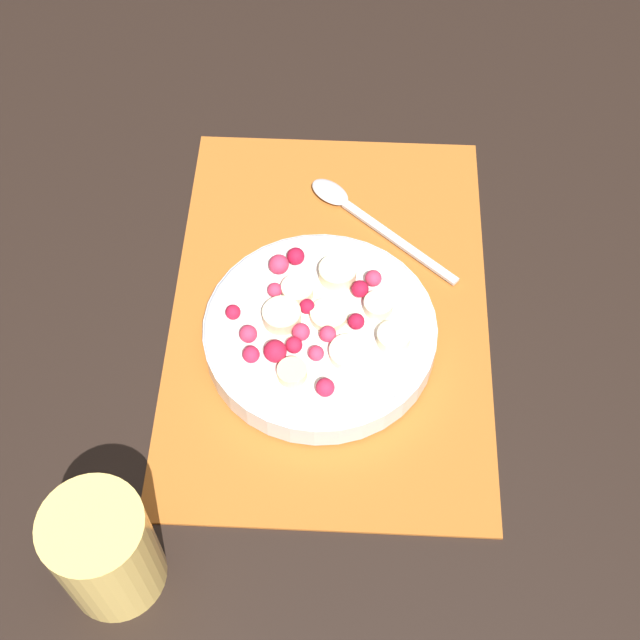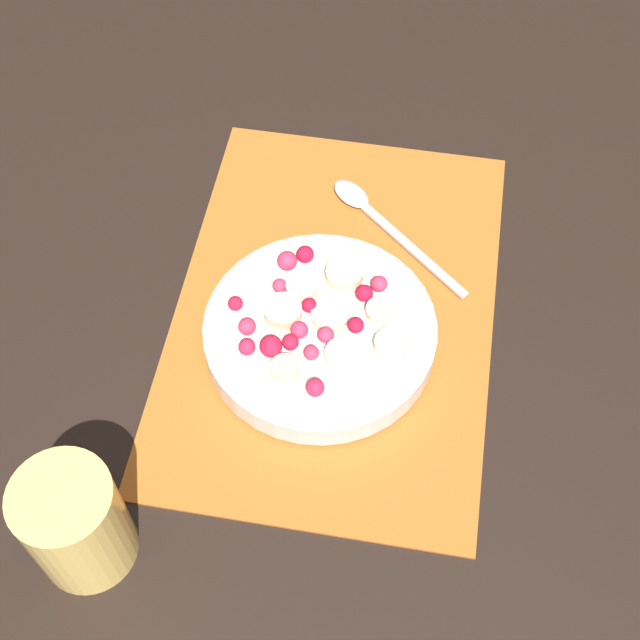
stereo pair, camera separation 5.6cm
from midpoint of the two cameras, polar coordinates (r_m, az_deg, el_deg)
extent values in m
plane|color=black|center=(0.89, -1.17, 0.60)|extent=(3.00, 3.00, 0.00)
cube|color=#B26023|center=(0.89, -1.17, 0.71)|extent=(0.46, 0.31, 0.01)
cylinder|color=silver|center=(0.85, -1.89, -0.98)|extent=(0.22, 0.22, 0.03)
torus|color=silver|center=(0.84, -1.91, -0.59)|extent=(0.22, 0.22, 0.01)
cylinder|color=white|center=(0.84, -1.92, -0.42)|extent=(0.20, 0.20, 0.00)
cylinder|color=#F4EAB7|center=(0.84, 1.85, 0.84)|extent=(0.03, 0.03, 0.01)
cylinder|color=#F4EAB7|center=(0.81, -0.14, -2.21)|extent=(0.04, 0.04, 0.01)
cylinder|color=beige|center=(0.84, -1.04, 0.22)|extent=(0.05, 0.05, 0.01)
cylinder|color=#F4EAB7|center=(0.85, -3.34, 1.81)|extent=(0.04, 0.04, 0.01)
cylinder|color=beige|center=(0.84, -4.39, 0.17)|extent=(0.05, 0.05, 0.01)
cylinder|color=beige|center=(0.80, -3.80, -3.47)|extent=(0.03, 0.03, 0.01)
cylinder|color=beige|center=(0.86, -0.73, 2.96)|extent=(0.05, 0.05, 0.01)
cylinder|color=#F4EAB7|center=(0.82, 2.79, -1.25)|extent=(0.04, 0.04, 0.01)
sphere|color=#DB3356|center=(0.82, -1.61, -0.99)|extent=(0.02, 0.02, 0.02)
sphere|color=#DB3356|center=(0.82, -3.18, -0.87)|extent=(0.02, 0.02, 0.02)
sphere|color=#B21433|center=(0.84, -2.75, 0.78)|extent=(0.01, 0.01, 0.01)
sphere|color=#DB3356|center=(0.83, -6.56, -0.99)|extent=(0.02, 0.02, 0.02)
sphere|color=red|center=(0.84, -7.49, 0.41)|extent=(0.01, 0.01, 0.01)
sphere|color=red|center=(0.82, -3.65, -1.71)|extent=(0.02, 0.02, 0.02)
sphere|color=#B21433|center=(0.83, 0.40, -0.19)|extent=(0.02, 0.02, 0.02)
sphere|color=red|center=(0.81, -4.87, -2.10)|extent=(0.02, 0.02, 0.02)
sphere|color=#D12347|center=(0.79, -1.75, -4.44)|extent=(0.02, 0.02, 0.02)
sphere|color=#DB3356|center=(0.85, -4.80, 1.84)|extent=(0.01, 0.01, 0.01)
sphere|color=#D12347|center=(0.81, -6.41, -2.31)|extent=(0.02, 0.02, 0.02)
sphere|color=#DB3356|center=(0.86, 1.56, 2.59)|extent=(0.02, 0.02, 0.02)
sphere|color=#B21433|center=(0.85, 0.68, 1.91)|extent=(0.02, 0.02, 0.02)
sphere|color=#B21433|center=(0.87, -3.41, 4.01)|extent=(0.02, 0.02, 0.02)
sphere|color=#DB3356|center=(0.81, -2.23, -2.25)|extent=(0.01, 0.01, 0.01)
sphere|color=#DB3356|center=(0.87, -4.51, 3.48)|extent=(0.02, 0.02, 0.02)
cube|color=silver|center=(0.93, 3.34, 4.95)|extent=(0.11, 0.12, 0.00)
ellipsoid|color=silver|center=(0.97, -1.02, 8.12)|extent=(0.05, 0.05, 0.01)
cylinder|color=#F4CC66|center=(0.74, -15.78, -14.15)|extent=(0.08, 0.08, 0.11)
camera|label=1|loc=(0.03, -91.94, -2.93)|focal=50.00mm
camera|label=2|loc=(0.03, 88.06, 2.93)|focal=50.00mm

